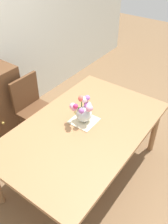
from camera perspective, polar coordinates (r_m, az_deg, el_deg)
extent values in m
plane|color=brown|center=(3.02, -0.06, -13.88)|extent=(12.00, 12.00, 0.00)
cube|color=#9E7047|center=(2.51, -0.07, -3.91)|extent=(1.82, 1.13, 0.04)
cylinder|color=#9E7047|center=(3.16, 16.18, -3.97)|extent=(0.07, 0.07, 0.68)
cylinder|color=#9E7047|center=(3.48, 1.51, 2.19)|extent=(0.07, 0.07, 0.68)
cube|color=brown|center=(3.18, -10.72, 0.05)|extent=(0.42, 0.42, 0.04)
cylinder|color=brown|center=(3.32, -5.88, -2.77)|extent=(0.04, 0.04, 0.44)
cylinder|color=brown|center=(3.14, -10.18, -6.21)|extent=(0.04, 0.04, 0.44)
cylinder|color=brown|center=(3.52, -10.31, -0.49)|extent=(0.04, 0.04, 0.44)
cylinder|color=brown|center=(3.35, -14.59, -3.58)|extent=(0.04, 0.04, 0.44)
cube|color=brown|center=(3.17, -13.66, 4.56)|extent=(0.42, 0.04, 0.42)
sphere|color=#B7933D|center=(3.23, -18.40, -2.49)|extent=(0.04, 0.04, 0.04)
cube|color=beige|center=(2.57, 0.00, -2.04)|extent=(0.26, 0.26, 0.01)
sphere|color=silver|center=(2.51, 0.00, -0.52)|extent=(0.17, 0.17, 0.17)
sphere|color=white|center=(2.45, 0.08, 2.95)|extent=(0.07, 0.07, 0.07)
cylinder|color=#478438|center=(2.48, 0.08, 2.06)|extent=(0.01, 0.01, 0.09)
sphere|color=#B266C6|center=(2.47, 0.61, 1.61)|extent=(0.06, 0.06, 0.06)
cylinder|color=#478438|center=(2.48, 0.61, 1.27)|extent=(0.01, 0.01, 0.04)
sphere|color=#B266C6|center=(2.45, 0.76, 3.32)|extent=(0.06, 0.06, 0.06)
cylinder|color=#478438|center=(2.48, 0.75, 2.29)|extent=(0.01, 0.01, 0.11)
sphere|color=#EA9EBC|center=(2.44, -2.64, 1.35)|extent=(0.07, 0.07, 0.07)
cylinder|color=#478438|center=(2.46, -2.63, 0.92)|extent=(0.01, 0.01, 0.05)
sphere|color=#EA9EBC|center=(2.39, -2.31, 1.01)|extent=(0.07, 0.07, 0.07)
cylinder|color=#478438|center=(2.41, -2.29, 0.34)|extent=(0.01, 0.01, 0.07)
sphere|color=#EA9EBC|center=(2.40, 1.23, 0.91)|extent=(0.08, 0.08, 0.08)
cylinder|color=#478438|center=(2.42, 1.22, 0.37)|extent=(0.01, 0.01, 0.06)
sphere|color=#E55B4C|center=(2.45, -0.65, 3.18)|extent=(0.07, 0.07, 0.07)
cylinder|color=#478438|center=(2.48, -0.64, 2.19)|extent=(0.01, 0.01, 0.10)
sphere|color=#B266C6|center=(2.39, -0.63, 0.29)|extent=(0.06, 0.06, 0.06)
cylinder|color=#478438|center=(2.40, -0.63, -0.10)|extent=(0.01, 0.01, 0.04)
sphere|color=#EA9EBC|center=(2.48, 0.99, 1.66)|extent=(0.07, 0.07, 0.07)
cylinder|color=#478438|center=(2.49, 0.99, 1.34)|extent=(0.01, 0.01, 0.03)
sphere|color=#EFD14C|center=(2.45, -0.52, 3.06)|extent=(0.06, 0.06, 0.06)
cylinder|color=#478438|center=(2.48, -0.51, 2.13)|extent=(0.01, 0.01, 0.10)
sphere|color=#D12D66|center=(2.34, -1.99, 1.34)|extent=(0.05, 0.05, 0.05)
cylinder|color=#478438|center=(2.37, -1.96, 0.31)|extent=(0.01, 0.01, 0.11)
ellipsoid|color=#478438|center=(2.53, 0.50, 2.86)|extent=(0.07, 0.05, 0.02)
ellipsoid|color=#478438|center=(2.47, -1.50, 0.88)|extent=(0.06, 0.07, 0.03)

